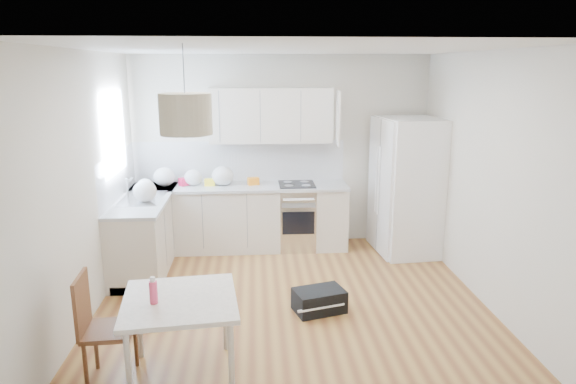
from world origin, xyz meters
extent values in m
plane|color=brown|center=(0.00, 0.00, 0.00)|extent=(4.20, 4.20, 0.00)
plane|color=white|center=(0.00, 0.00, 2.70)|extent=(4.20, 4.20, 0.00)
plane|color=beige|center=(0.00, 2.10, 1.35)|extent=(4.20, 0.00, 4.20)
plane|color=beige|center=(-2.10, 0.00, 1.35)|extent=(0.00, 4.20, 4.20)
plane|color=beige|center=(2.10, 0.00, 1.35)|extent=(0.00, 4.20, 4.20)
cube|color=#BFE0F9|center=(-2.09, 1.15, 1.75)|extent=(0.02, 1.00, 1.00)
cube|color=beige|center=(-0.60, 1.80, 0.44)|extent=(3.00, 0.60, 0.88)
cube|color=beige|center=(-1.80, 1.20, 0.44)|extent=(0.60, 1.80, 0.88)
cube|color=#AAACAF|center=(-0.60, 1.80, 0.90)|extent=(3.02, 0.64, 0.04)
cube|color=#AAACAF|center=(-1.80, 1.20, 0.90)|extent=(0.64, 1.82, 0.04)
cube|color=white|center=(-0.60, 2.09, 1.21)|extent=(3.00, 0.01, 0.58)
cube|color=white|center=(-2.09, 1.20, 1.21)|extent=(0.01, 1.80, 0.58)
cube|color=beige|center=(-0.15, 1.94, 1.88)|extent=(1.70, 0.32, 0.75)
cube|color=#BCB0A1|center=(-1.01, -1.33, 0.69)|extent=(0.99, 0.99, 0.04)
cylinder|color=beige|center=(-1.35, -1.75, 0.34)|extent=(0.05, 0.05, 0.67)
cylinder|color=beige|center=(-0.59, -1.66, 0.34)|extent=(0.05, 0.05, 0.67)
cylinder|color=beige|center=(-1.43, -0.99, 0.34)|extent=(0.05, 0.05, 0.67)
cylinder|color=beige|center=(-0.68, -0.91, 0.34)|extent=(0.05, 0.05, 0.67)
cylinder|color=#D73B5F|center=(-1.20, -1.40, 0.82)|extent=(0.08, 0.08, 0.22)
cube|color=black|center=(0.27, -0.21, 0.12)|extent=(0.59, 0.47, 0.24)
cylinder|color=#C4B997|center=(-0.91, -1.22, 2.18)|extent=(0.47, 0.47, 0.31)
ellipsoid|color=silver|center=(-1.63, 1.82, 1.05)|extent=(0.29, 0.25, 0.26)
ellipsoid|color=silver|center=(-1.24, 1.85, 1.03)|extent=(0.25, 0.21, 0.23)
ellipsoid|color=silver|center=(-0.83, 1.82, 1.06)|extent=(0.30, 0.26, 0.27)
ellipsoid|color=silver|center=(-1.81, 1.39, 1.02)|extent=(0.22, 0.19, 0.20)
ellipsoid|color=silver|center=(-1.73, 1.00, 1.05)|extent=(0.29, 0.24, 0.26)
cube|color=orange|center=(-0.41, 1.83, 0.97)|extent=(0.17, 0.13, 0.10)
cube|color=yellow|center=(-1.01, 1.82, 0.97)|extent=(0.14, 0.09, 0.10)
cube|color=#B5163A|center=(-1.36, 1.86, 0.97)|extent=(0.18, 0.18, 0.11)
camera|label=1|loc=(-0.40, -5.19, 2.53)|focal=32.00mm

